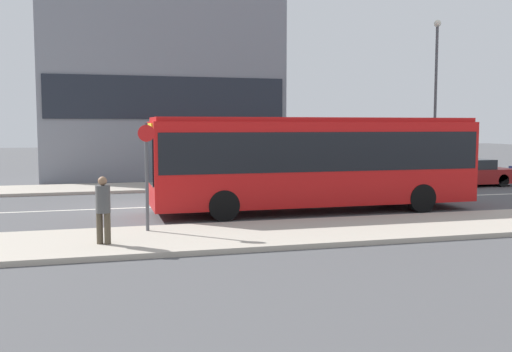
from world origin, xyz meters
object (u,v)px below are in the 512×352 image
city_bus (314,158)px  parked_car_0 (466,173)px  street_lamp (436,85)px  pedestrian_near_stop (103,206)px  bus_stop_sign (147,168)px

city_bus → parked_car_0: city_bus is taller
city_bus → street_lamp: 12.67m
pedestrian_near_stop → street_lamp: street_lamp is taller
parked_car_0 → bus_stop_sign: size_ratio=1.59×
city_bus → bus_stop_sign: city_bus is taller
city_bus → bus_stop_sign: size_ratio=3.86×
city_bus → parked_car_0: (10.06, 5.74, -1.21)m
parked_car_0 → pedestrian_near_stop: bearing=-149.3°
street_lamp → parked_car_0: bearing=-75.2°
city_bus → parked_car_0: 11.65m
parked_car_0 → city_bus: bearing=-150.3°
city_bus → street_lamp: bearing=35.6°
pedestrian_near_stop → parked_car_0: bearing=-121.0°
pedestrian_near_stop → bus_stop_sign: size_ratio=0.56×
pedestrian_near_stop → street_lamp: 20.81m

